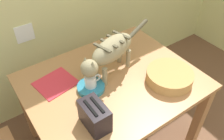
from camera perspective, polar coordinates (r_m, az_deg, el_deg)
The scene contains 8 objects.
dining_table at distance 1.80m, azimuth 0.00°, elevation -4.47°, with size 1.24×1.00×0.75m.
cat at distance 1.66m, azimuth -0.49°, elevation 4.43°, with size 0.69×0.25×0.30m.
saucer_bowl at distance 1.67m, azimuth -5.07°, elevation -4.18°, with size 0.19×0.19×0.03m, color teal.
coffee_mug at distance 1.63m, azimuth -5.09°, elevation -2.62°, with size 0.12×0.08×0.09m.
magazine at distance 1.77m, azimuth -13.39°, elevation -3.06°, with size 0.27×0.24×0.01m, color #E2303F.
book_stack at distance 1.82m, azimuth 14.28°, elevation -1.25°, with size 0.20×0.14×0.03m.
wicker_basket at distance 1.76m, azimuth 13.65°, elevation -1.44°, with size 0.34×0.34×0.08m.
toaster at distance 1.42m, azimuth -4.19°, elevation -10.96°, with size 0.12×0.20×0.18m.
Camera 1 is at (-0.68, 0.22, 1.95)m, focal length 38.06 mm.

